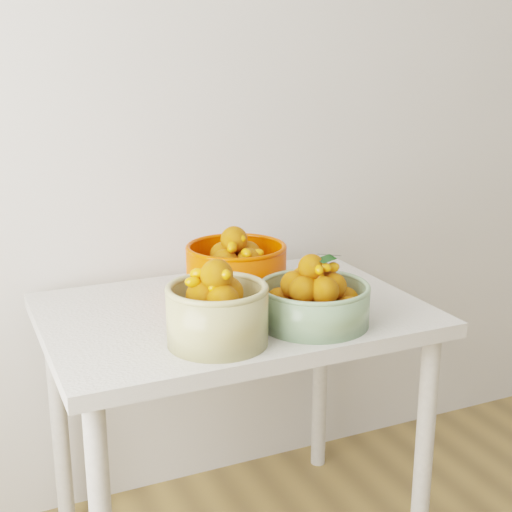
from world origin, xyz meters
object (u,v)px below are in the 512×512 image
at_px(bowl_green, 314,300).
at_px(bowl_orange, 237,269).
at_px(table, 233,341).
at_px(bowl_cream, 218,311).

bearing_deg(bowl_green, bowl_orange, 109.92).
bearing_deg(bowl_orange, table, -118.75).
distance_m(table, bowl_green, 0.28).
xyz_separation_m(table, bowl_cream, (-0.13, -0.21, 0.18)).
height_order(table, bowl_orange, bowl_orange).
relative_size(table, bowl_orange, 3.09).
distance_m(bowl_cream, bowl_orange, 0.34).
bearing_deg(bowl_cream, bowl_orange, 59.81).
relative_size(table, bowl_cream, 3.31).
relative_size(bowl_green, bowl_orange, 1.07).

